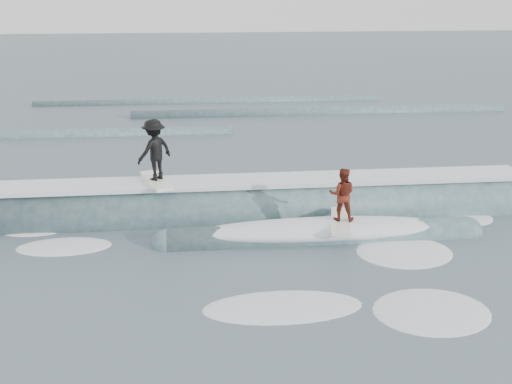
{
  "coord_description": "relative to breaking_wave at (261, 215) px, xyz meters",
  "views": [
    {
      "loc": [
        -1.63,
        -14.34,
        7.07
      ],
      "look_at": [
        0.0,
        2.01,
        1.1
      ],
      "focal_mm": 40.0,
      "sensor_mm": 36.0,
      "label": 1
    }
  ],
  "objects": [
    {
      "name": "surfer_red",
      "position": [
        2.15,
        -1.9,
        1.22
      ],
      "size": [
        0.99,
        2.07,
        1.68
      ],
      "color": "white",
      "rests_on": "ground"
    },
    {
      "name": "breaking_wave",
      "position": [
        0.0,
        0.0,
        0.0
      ],
      "size": [
        21.13,
        3.9,
        2.23
      ],
      "color": "#335357",
      "rests_on": "ground"
    },
    {
      "name": "far_swells",
      "position": [
        -1.77,
        14.94,
        -0.04
      ],
      "size": [
        38.52,
        8.65,
        0.8
      ],
      "color": "#335357",
      "rests_on": "ground"
    },
    {
      "name": "surfer_black",
      "position": [
        -3.32,
        0.3,
        2.15
      ],
      "size": [
        1.4,
        2.07,
        2.03
      ],
      "color": "white",
      "rests_on": "ground"
    },
    {
      "name": "ground",
      "position": [
        -0.24,
        -2.72,
        -0.04
      ],
      "size": [
        160.0,
        160.0,
        0.0
      ],
      "primitive_type": "plane",
      "color": "#3D4E5A",
      "rests_on": "ground"
    },
    {
      "name": "whitewater",
      "position": [
        0.6,
        -3.64,
        -0.04
      ],
      "size": [
        15.49,
        7.13,
        0.1
      ],
      "color": "white",
      "rests_on": "ground"
    }
  ]
}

